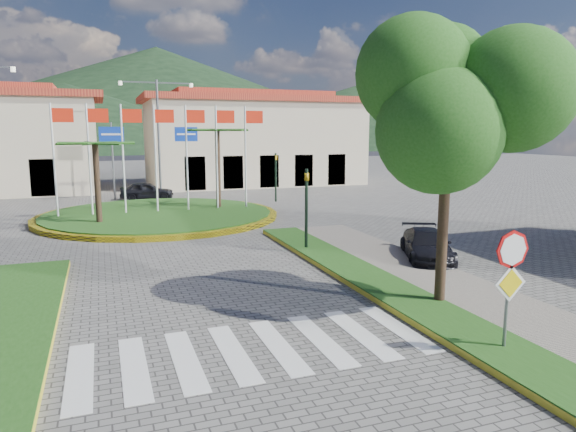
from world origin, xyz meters
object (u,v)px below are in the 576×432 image
object	(u,v)px
deciduous_tree	(449,108)
car_dark_a	(147,191)
car_side_right	(427,245)
stop_sign	(510,272)
car_dark_b	(242,180)
roundabout_island	(159,215)

from	to	relation	value
deciduous_tree	car_dark_a	world-z (taller)	deciduous_tree
car_dark_a	car_side_right	world-z (taller)	car_dark_a
deciduous_tree	car_dark_a	size ratio (longest dim) A/B	1.93
stop_sign	car_dark_b	size ratio (longest dim) A/B	0.72
car_dark_b	deciduous_tree	bearing A→B (deg)	-166.91
deciduous_tree	car_dark_b	world-z (taller)	deciduous_tree
stop_sign	car_dark_b	distance (m)	33.87
roundabout_island	stop_sign	size ratio (longest dim) A/B	4.79
car_dark_b	roundabout_island	bearing A→B (deg)	167.10
stop_sign	deciduous_tree	world-z (taller)	deciduous_tree
roundabout_island	car_dark_a	bearing A→B (deg)	89.57
stop_sign	car_dark_a	xyz separation A→B (m)	(-4.83, 28.04, -1.19)
deciduous_tree	car_dark_b	bearing A→B (deg)	84.90
car_side_right	deciduous_tree	bearing A→B (deg)	-96.61
roundabout_island	stop_sign	world-z (taller)	roundabout_island
roundabout_island	car_dark_b	distance (m)	15.95
car_dark_b	car_dark_a	bearing A→B (deg)	142.86
stop_sign	car_dark_a	world-z (taller)	stop_sign
roundabout_island	stop_sign	xyz separation A→B (m)	(4.90, -20.04, 1.61)
roundabout_island	deciduous_tree	bearing A→B (deg)	-72.09
stop_sign	car_dark_b	bearing A→B (deg)	84.34
car_dark_b	stop_sign	bearing A→B (deg)	-167.46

